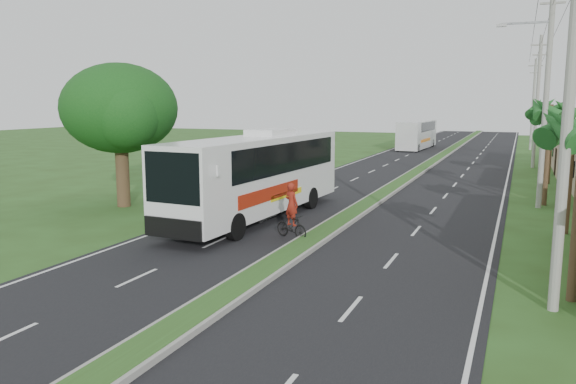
% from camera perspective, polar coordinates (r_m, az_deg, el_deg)
% --- Properties ---
extents(ground, '(180.00, 180.00, 0.00)m').
position_cam_1_polar(ground, '(16.71, -5.36, -10.14)').
color(ground, '#2C491B').
rests_on(ground, ground).
extents(road_asphalt, '(14.00, 160.00, 0.02)m').
position_cam_1_polar(road_asphalt, '(35.15, 10.04, -0.04)').
color(road_asphalt, black).
rests_on(road_asphalt, ground).
extents(median_strip, '(1.20, 160.00, 0.18)m').
position_cam_1_polar(median_strip, '(35.14, 10.04, 0.11)').
color(median_strip, gray).
rests_on(median_strip, ground).
extents(lane_edge_left, '(0.12, 160.00, 0.01)m').
position_cam_1_polar(lane_edge_left, '(37.15, -0.09, 0.57)').
color(lane_edge_left, silver).
rests_on(lane_edge_left, ground).
extents(lane_edge_right, '(0.12, 160.00, 0.01)m').
position_cam_1_polar(lane_edge_right, '(34.37, 21.00, -0.73)').
color(lane_edge_right, silver).
rests_on(lane_edge_right, ground).
extents(palm_verge_b, '(2.40, 2.40, 5.05)m').
position_cam_1_polar(palm_verge_b, '(26.02, 26.97, 5.60)').
color(palm_verge_b, '#473321').
rests_on(palm_verge_b, ground).
extents(palm_verge_c, '(2.40, 2.40, 5.85)m').
position_cam_1_polar(palm_verge_c, '(32.95, 25.14, 7.58)').
color(palm_verge_c, '#473321').
rests_on(palm_verge_c, ground).
extents(palm_verge_d, '(2.40, 2.40, 5.25)m').
position_cam_1_polar(palm_verge_d, '(41.97, 25.27, 6.93)').
color(palm_verge_d, '#473321').
rests_on(palm_verge_d, ground).
extents(shade_tree, '(6.30, 6.00, 7.54)m').
position_cam_1_polar(shade_tree, '(30.91, -16.87, 7.83)').
color(shade_tree, '#473321').
rests_on(shade_tree, ground).
extents(utility_pole_a, '(1.60, 0.28, 11.00)m').
position_cam_1_polar(utility_pole_a, '(15.96, 26.68, 8.79)').
color(utility_pole_a, gray).
rests_on(utility_pole_a, ground).
extents(utility_pole_b, '(3.20, 0.28, 12.00)m').
position_cam_1_polar(utility_pole_b, '(31.95, 24.75, 9.63)').
color(utility_pole_b, gray).
rests_on(utility_pole_b, ground).
extents(utility_pole_c, '(1.60, 0.28, 11.00)m').
position_cam_1_polar(utility_pole_c, '(51.93, 23.99, 8.50)').
color(utility_pole_c, gray).
rests_on(utility_pole_c, ground).
extents(utility_pole_d, '(1.60, 0.28, 10.50)m').
position_cam_1_polar(utility_pole_d, '(71.93, 23.64, 8.26)').
color(utility_pole_d, gray).
rests_on(utility_pole_d, ground).
extents(coach_bus_main, '(3.45, 13.18, 4.22)m').
position_cam_1_polar(coach_bus_main, '(26.52, -3.03, 2.19)').
color(coach_bus_main, white).
rests_on(coach_bus_main, ground).
extents(coach_bus_far, '(2.90, 11.49, 3.32)m').
position_cam_1_polar(coach_bus_far, '(69.53, 12.99, 5.86)').
color(coach_bus_far, silver).
rests_on(coach_bus_far, ground).
extents(motorcyclist, '(1.71, 1.06, 2.30)m').
position_cam_1_polar(motorcyclist, '(22.78, 0.36, -2.69)').
color(motorcyclist, black).
rests_on(motorcyclist, ground).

